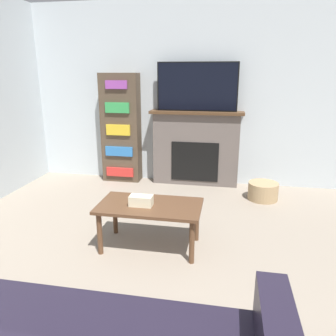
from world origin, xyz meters
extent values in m
cube|color=silver|center=(0.00, 4.69, 1.35)|extent=(5.93, 0.06, 2.70)
cube|color=#605651|center=(0.11, 4.55, 0.55)|extent=(1.29, 0.22, 1.09)
cube|color=black|center=(0.11, 4.44, 0.38)|extent=(0.71, 0.01, 0.60)
cube|color=#4C331E|center=(0.11, 4.53, 1.11)|extent=(1.39, 0.28, 0.04)
cube|color=black|center=(0.11, 4.53, 1.48)|extent=(1.17, 0.03, 0.70)
cube|color=black|center=(0.11, 4.52, 1.48)|extent=(1.14, 0.01, 0.66)
cube|color=brown|center=(-0.12, 2.52, 0.44)|extent=(1.00, 0.55, 0.03)
cylinder|color=brown|center=(-0.56, 2.30, 0.21)|extent=(0.05, 0.05, 0.42)
cylinder|color=brown|center=(0.32, 2.30, 0.21)|extent=(0.05, 0.05, 0.42)
cylinder|color=brown|center=(-0.56, 2.74, 0.21)|extent=(0.05, 0.05, 0.42)
cylinder|color=brown|center=(0.32, 2.74, 0.21)|extent=(0.05, 0.05, 0.42)
cube|color=beige|center=(-0.20, 2.48, 0.50)|extent=(0.22, 0.12, 0.10)
cube|color=black|center=(-0.26, 2.66, 0.47)|extent=(0.04, 0.15, 0.02)
cube|color=#4C3D2D|center=(-1.06, 4.53, 0.84)|extent=(0.59, 0.26, 1.68)
cube|color=red|center=(-1.06, 4.39, 0.17)|extent=(0.44, 0.03, 0.14)
cube|color=#2D70B7|center=(-1.06, 4.39, 0.50)|extent=(0.43, 0.03, 0.15)
cube|color=gold|center=(-1.06, 4.39, 0.84)|extent=(0.37, 0.03, 0.16)
cube|color=green|center=(-1.06, 4.39, 1.17)|extent=(0.37, 0.03, 0.15)
cube|color=purple|center=(-1.06, 4.39, 1.51)|extent=(0.33, 0.03, 0.12)
cylinder|color=tan|center=(1.10, 4.05, 0.12)|extent=(0.40, 0.40, 0.24)
camera|label=1|loc=(0.59, -0.34, 1.69)|focal=35.00mm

